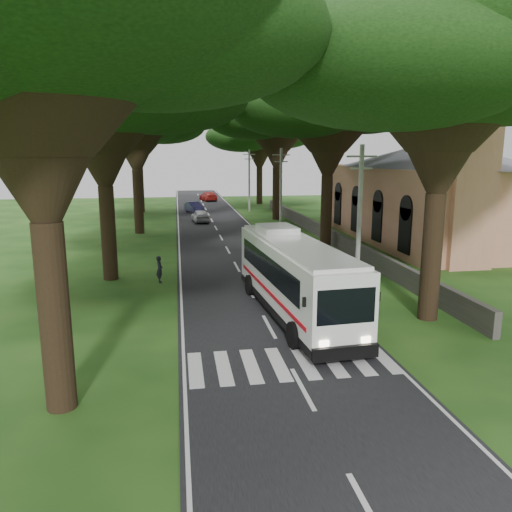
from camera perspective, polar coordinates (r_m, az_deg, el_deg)
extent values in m
plane|color=#184012|center=(20.50, 2.53, -9.99)|extent=(140.00, 140.00, 0.00)
cube|color=black|center=(44.47, -3.90, 1.88)|extent=(8.00, 120.00, 0.04)
cube|color=silver|center=(18.70, 3.78, -12.21)|extent=(8.00, 3.00, 0.01)
cube|color=#383533|center=(45.10, 7.68, 2.70)|extent=(0.35, 50.00, 1.20)
cube|color=tan|center=(46.37, 19.27, 5.64)|extent=(12.00, 22.00, 6.40)
pyramid|color=#595960|center=(46.17, 19.72, 12.31)|extent=(14.00, 24.00, 2.20)
cube|color=tan|center=(36.09, 22.70, 6.72)|extent=(3.00, 3.00, 10.00)
cone|color=#595960|center=(36.14, 23.44, 15.90)|extent=(4.00, 4.00, 1.60)
cylinder|color=gray|center=(26.61, 11.70, 3.74)|extent=(0.24, 0.24, 8.00)
cube|color=gray|center=(26.37, 12.01, 11.08)|extent=(1.60, 0.10, 0.10)
cube|color=gray|center=(26.38, 11.95, 9.77)|extent=(1.20, 0.10, 0.10)
cylinder|color=gray|center=(45.77, 2.84, 7.21)|extent=(0.24, 0.24, 8.00)
cube|color=gray|center=(45.63, 2.89, 11.47)|extent=(1.60, 0.10, 0.10)
cube|color=gray|center=(45.63, 2.88, 10.72)|extent=(1.20, 0.10, 0.10)
cylinder|color=gray|center=(65.43, -0.78, 8.57)|extent=(0.24, 0.24, 8.00)
cube|color=gray|center=(65.33, -0.79, 11.55)|extent=(1.60, 0.10, 0.10)
cube|color=gray|center=(65.33, -0.79, 11.02)|extent=(1.20, 0.10, 0.10)
cylinder|color=black|center=(15.83, -22.00, -6.60)|extent=(0.90, 0.90, 5.67)
cone|color=black|center=(15.10, -23.39, 10.74)|extent=(3.20, 3.20, 3.80)
cylinder|color=black|center=(31.30, -16.51, 2.49)|extent=(0.90, 0.90, 5.65)
cone|color=black|center=(30.93, -17.03, 11.15)|extent=(3.20, 3.20, 3.80)
ellipsoid|color=black|center=(31.19, -17.49, 18.51)|extent=(14.64, 14.64, 6.15)
cylinder|color=black|center=(49.00, -13.30, 6.06)|extent=(0.90, 0.90, 6.04)
cone|color=black|center=(48.79, -13.58, 11.82)|extent=(3.20, 3.20, 3.80)
ellipsoid|color=black|center=(49.03, -13.84, 17.06)|extent=(15.02, 15.02, 6.31)
cylinder|color=black|center=(66.99, -13.07, 7.34)|extent=(0.90, 0.90, 5.65)
cone|color=black|center=(66.82, -13.26, 11.37)|extent=(3.20, 3.20, 3.80)
ellipsoid|color=black|center=(66.94, -13.42, 14.80)|extent=(14.37, 14.37, 6.04)
cylinder|color=black|center=(24.03, 19.41, -0.18)|extent=(0.90, 0.90, 5.81)
cone|color=black|center=(23.57, 20.21, 11.33)|extent=(3.20, 3.20, 3.80)
ellipsoid|color=black|center=(23.97, 20.97, 21.39)|extent=(16.03, 16.03, 6.73)
cylinder|color=black|center=(40.70, 8.03, 5.01)|extent=(0.90, 0.90, 5.82)
cone|color=black|center=(40.44, 8.22, 11.79)|extent=(3.20, 3.20, 3.80)
ellipsoid|color=black|center=(40.67, 8.40, 17.73)|extent=(14.43, 14.43, 6.06)
cylinder|color=black|center=(57.96, 2.34, 7.17)|extent=(0.90, 0.90, 6.00)
cone|color=black|center=(57.78, 2.38, 12.01)|extent=(3.20, 3.20, 3.80)
ellipsoid|color=black|center=(57.98, 2.42, 16.40)|extent=(14.70, 14.70, 6.18)
cylinder|color=black|center=(75.83, 0.40, 8.02)|extent=(0.90, 0.90, 5.42)
cone|color=black|center=(75.67, 0.40, 11.51)|extent=(3.20, 3.20, 3.80)
ellipsoid|color=black|center=(75.75, 0.40, 14.32)|extent=(14.75, 14.75, 6.19)
cube|color=white|center=(23.47, 4.38, -2.24)|extent=(3.43, 12.20, 2.96)
cube|color=black|center=(23.65, 4.18, -1.07)|extent=(3.32, 10.00, 1.10)
cube|color=black|center=(23.86, 4.33, -5.58)|extent=(3.48, 12.24, 0.35)
cube|color=red|center=(23.64, 4.36, -3.83)|extent=(3.39, 11.00, 0.18)
cube|color=white|center=(23.15, 4.44, 1.46)|extent=(3.19, 11.58, 0.18)
cylinder|color=black|center=(19.86, 4.41, -9.04)|extent=(0.44, 1.13, 1.10)
cylinder|color=black|center=(20.73, 11.09, -8.32)|extent=(0.44, 1.13, 1.10)
cylinder|color=black|center=(27.06, -0.66, -3.34)|extent=(0.44, 1.13, 1.10)
cylinder|color=black|center=(27.70, 4.41, -3.02)|extent=(0.44, 1.13, 1.10)
imported|color=#A3A4A8|center=(55.87, -6.40, 4.60)|extent=(2.08, 4.29, 1.41)
imported|color=navy|center=(65.20, -7.08, 5.57)|extent=(2.54, 4.40, 1.37)
imported|color=maroon|center=(81.00, -5.48, 6.83)|extent=(2.99, 5.36, 1.47)
imported|color=black|center=(30.13, -10.96, -1.50)|extent=(0.48, 0.64, 1.60)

